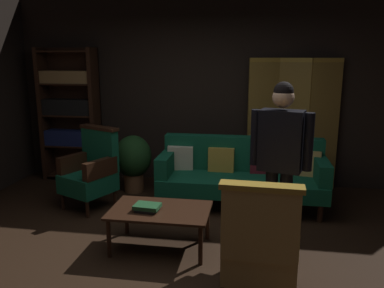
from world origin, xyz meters
name	(u,v)px	position (x,y,z in m)	size (l,w,h in m)	color
ground_plane	(179,255)	(0.00, 0.00, 0.00)	(10.00, 10.00, 0.00)	black
back_wall	(209,91)	(0.00, 2.45, 1.40)	(7.20, 0.10, 2.80)	black
folding_screen	(293,123)	(1.24, 2.24, 0.99)	(1.29, 0.21, 1.90)	olive
bookshelf	(70,113)	(-2.15, 2.19, 1.06)	(0.90, 0.32, 2.05)	black
velvet_couch	(242,171)	(0.55, 1.46, 0.46)	(2.12, 0.78, 0.88)	black
coffee_table	(160,213)	(-0.22, 0.12, 0.37)	(1.00, 0.64, 0.42)	black
armchair_gilt_accent	(260,245)	(0.77, -0.63, 0.49)	(0.61, 0.60, 1.04)	#B78E33
armchair_wing_left	(92,170)	(-1.36, 1.09, 0.49)	(0.77, 0.77, 1.04)	black
standing_figure	(280,154)	(0.95, 0.20, 1.03)	(0.57, 0.31, 1.70)	black
potted_plant	(133,159)	(-1.01, 1.75, 0.48)	(0.53, 0.53, 0.82)	brown
book_black_cloth	(147,209)	(-0.33, 0.07, 0.43)	(0.20, 0.20, 0.02)	black
book_green_cloth	(147,206)	(-0.33, 0.07, 0.46)	(0.25, 0.18, 0.04)	#1E4C28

